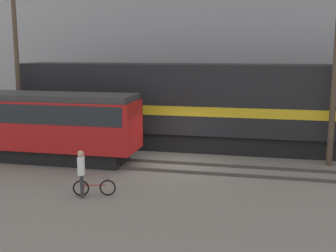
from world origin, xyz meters
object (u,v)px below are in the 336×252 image
Objects in this scene: utility_pole_left at (17,61)px; person at (81,169)px; freight_locomotive at (205,105)px; utility_pole_center at (334,82)px; streetcar at (32,122)px; bicycle at (94,188)px.

person is at bearing -45.48° from utility_pole_left.
freight_locomotive is 6.81m from utility_pole_center.
freight_locomotive is at bearing 12.10° from utility_pole_left.
streetcar is at bearing 135.24° from person.
streetcar is 6.61m from person.
streetcar is at bearing -47.09° from utility_pole_left.
utility_pole_left is at bearing 180.00° from utility_pole_center.
freight_locomotive is at bearing 69.46° from person.
utility_pole_left is (-1.99, 2.14, 2.93)m from streetcar.
freight_locomotive is 10.48m from utility_pole_left.
utility_pole_center is (14.28, 2.14, 2.03)m from streetcar.
bicycle is at bearing -40.85° from streetcar.
person reaches higher than bicycle.
streetcar is 5.93× the size of person.
streetcar is 14.58m from utility_pole_center.
utility_pole_center is (6.29, -2.14, 1.49)m from freight_locomotive.
streetcar is 1.35× the size of utility_pole_center.
bicycle is at bearing 33.99° from person.
utility_pole_left is (-9.98, -2.14, 2.39)m from freight_locomotive.
streetcar reaches higher than person.
freight_locomotive is 11.58× the size of person.
utility_pole_left is (-6.64, 6.76, 3.75)m from person.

